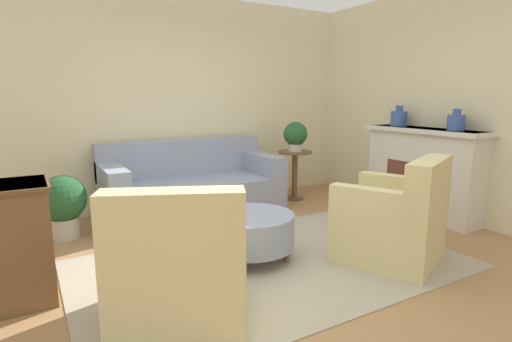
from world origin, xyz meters
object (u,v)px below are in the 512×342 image
at_px(side_table, 295,167).
at_px(vase_mantel_far, 456,122).
at_px(potted_plant_floor, 63,203).
at_px(armchair_right, 396,222).
at_px(couch, 192,188).
at_px(vase_mantel_near, 399,118).
at_px(armchair_left, 179,270).
at_px(potted_plant_on_side_table, 295,135).
at_px(ottoman_table, 250,230).

bearing_deg(side_table, vase_mantel_far, -64.04).
height_order(side_table, potted_plant_floor, side_table).
xyz_separation_m(armchair_right, vase_mantel_far, (1.39, 0.42, 0.83)).
bearing_deg(potted_plant_floor, armchair_right, -40.10).
xyz_separation_m(couch, vase_mantel_near, (2.43, -1.16, 0.88)).
xyz_separation_m(side_table, vase_mantel_far, (0.90, -1.84, 0.72)).
bearing_deg(armchair_left, vase_mantel_near, 19.53).
distance_m(armchair_left, vase_mantel_near, 3.74).
height_order(armchair_right, potted_plant_on_side_table, potted_plant_on_side_table).
relative_size(armchair_left, ottoman_table, 1.36).
height_order(armchair_left, vase_mantel_near, vase_mantel_near).
height_order(side_table, vase_mantel_far, vase_mantel_far).
bearing_deg(side_table, couch, 175.64).
bearing_deg(potted_plant_floor, potted_plant_on_side_table, 2.01).
bearing_deg(potted_plant_floor, couch, 8.35).
xyz_separation_m(armchair_right, potted_plant_on_side_table, (0.50, 2.26, 0.57)).
bearing_deg(potted_plant_floor, vase_mantel_near, -13.29).
height_order(ottoman_table, side_table, side_table).
bearing_deg(couch, potted_plant_floor, -171.65).
bearing_deg(vase_mantel_near, ottoman_table, -167.91).
bearing_deg(armchair_right, side_table, 77.63).
bearing_deg(couch, armchair_left, -113.08).
relative_size(ottoman_table, vase_mantel_near, 3.00).
xyz_separation_m(armchair_left, vase_mantel_far, (3.44, 0.42, 0.83)).
bearing_deg(armchair_left, armchair_right, 0.00).
height_order(ottoman_table, vase_mantel_far, vase_mantel_far).
bearing_deg(vase_mantel_far, armchair_left, -173.08).
distance_m(ottoman_table, side_table, 2.27).
distance_m(couch, ottoman_table, 1.70).
bearing_deg(ottoman_table, potted_plant_on_side_table, 44.19).
relative_size(couch, ottoman_table, 2.76).
bearing_deg(armchair_right, vase_mantel_near, 41.21).
bearing_deg(armchair_right, potted_plant_on_side_table, 77.63).
xyz_separation_m(armchair_left, vase_mantel_near, (3.44, 1.22, 0.84)).
relative_size(armchair_left, vase_mantel_near, 4.10).
xyz_separation_m(side_table, vase_mantel_near, (0.90, -1.04, 0.73)).
xyz_separation_m(couch, side_table, (1.53, -0.12, 0.15)).
xyz_separation_m(side_table, potted_plant_floor, (-3.05, -0.11, -0.09)).
bearing_deg(ottoman_table, couch, 86.75).
distance_m(ottoman_table, vase_mantel_far, 2.70).
distance_m(couch, side_table, 1.54).
height_order(armchair_right, side_table, armchair_right).
xyz_separation_m(armchair_right, potted_plant_floor, (-2.56, 2.15, 0.02)).
xyz_separation_m(potted_plant_on_side_table, potted_plant_floor, (-3.05, -0.11, -0.55)).
bearing_deg(couch, potted_plant_on_side_table, -4.36).
height_order(side_table, potted_plant_on_side_table, potted_plant_on_side_table).
height_order(couch, vase_mantel_near, vase_mantel_near).
xyz_separation_m(armchair_left, armchair_right, (2.05, 0.00, 0.00)).
height_order(ottoman_table, potted_plant_floor, potted_plant_floor).
xyz_separation_m(armchair_left, potted_plant_floor, (-0.51, 2.15, 0.02)).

